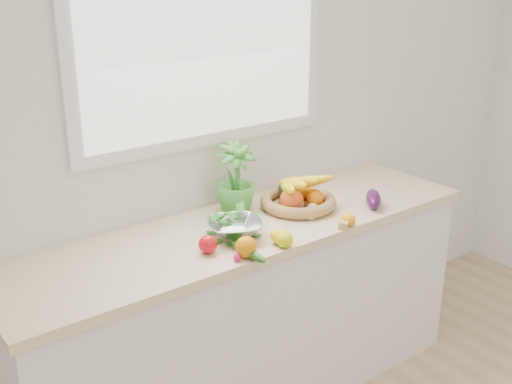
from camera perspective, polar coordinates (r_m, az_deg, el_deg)
back_wall at (r=2.92m, az=-4.63°, el=7.08°), size 4.50×0.02×2.70m
counter_cabinet at (r=3.04m, az=-1.00°, el=-11.12°), size 2.20×0.58×0.86m
countertop at (r=2.83m, az=-1.05°, el=-3.33°), size 2.24×0.62×0.04m
window_frame at (r=2.84m, az=-4.69°, el=14.90°), size 1.30×0.03×1.10m
window_pane at (r=2.82m, az=-4.46°, el=14.88°), size 1.18×0.01×0.98m
orange_loose at (r=2.52m, az=-0.89°, el=-4.91°), size 0.09×0.09×0.09m
lemon_a at (r=2.83m, az=8.18°, el=-2.44°), size 0.07×0.08×0.06m
lemon_b at (r=2.61m, az=2.52°, el=-4.19°), size 0.09×0.10×0.07m
lemon_c at (r=2.64m, az=2.12°, el=-3.95°), size 0.10×0.11×0.07m
apple at (r=2.56m, az=-4.32°, el=-4.67°), size 0.09×0.09×0.08m
ginger at (r=2.83m, az=7.84°, el=-2.70°), size 0.11×0.10×0.03m
garlic_a at (r=3.01m, az=3.87°, el=-1.07°), size 0.06×0.06×0.04m
garlic_b at (r=2.95m, az=5.02°, el=-1.46°), size 0.06×0.06×0.05m
garlic_c at (r=2.88m, az=4.86°, el=-2.04°), size 0.07×0.07×0.04m
eggplant at (r=3.06m, az=10.37°, el=-0.60°), size 0.18×0.19×0.08m
cucumber at (r=2.53m, az=-0.73°, el=-5.31°), size 0.05×0.23×0.04m
radish at (r=2.50m, az=-1.68°, el=-5.85°), size 0.04×0.04×0.03m
potted_herb at (r=2.92m, az=-1.81°, el=1.20°), size 0.22×0.22×0.33m
fruit_basket at (r=3.00m, az=3.72°, el=-0.48°), size 0.42×0.42×0.19m
colander_with_spinach at (r=2.68m, az=-1.88°, el=-2.84°), size 0.30×0.30×0.12m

